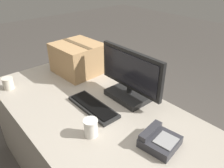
# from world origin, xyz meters

# --- Properties ---
(office_desk) EXTENTS (1.80, 0.90, 0.73)m
(office_desk) POSITION_xyz_m (0.00, 0.00, 0.37)
(office_desk) COLOR #A89E8E
(office_desk) RESTS_ON ground_plane
(monitor) EXTENTS (0.55, 0.24, 0.36)m
(monitor) POSITION_xyz_m (0.06, 0.29, 0.88)
(monitor) COLOR black
(monitor) RESTS_ON office_desk
(keyboard) EXTENTS (0.41, 0.14, 0.03)m
(keyboard) POSITION_xyz_m (0.00, -0.00, 0.75)
(keyboard) COLOR black
(keyboard) RESTS_ON office_desk
(desk_phone) EXTENTS (0.21, 0.21, 0.08)m
(desk_phone) POSITION_xyz_m (0.51, 0.07, 0.76)
(desk_phone) COLOR #2D2D33
(desk_phone) RESTS_ON office_desk
(paper_cup_left) EXTENTS (0.08, 0.08, 0.09)m
(paper_cup_left) POSITION_xyz_m (-0.65, -0.34, 0.78)
(paper_cup_left) COLOR beige
(paper_cup_left) RESTS_ON office_desk
(paper_cup_right) EXTENTS (0.08, 0.08, 0.11)m
(paper_cup_right) POSITION_xyz_m (0.21, -0.17, 0.79)
(paper_cup_right) COLOR white
(paper_cup_right) RESTS_ON office_desk
(cardboard_box) EXTENTS (0.40, 0.38, 0.27)m
(cardboard_box) POSITION_xyz_m (-0.54, 0.24, 0.86)
(cardboard_box) COLOR tan
(cardboard_box) RESTS_ON office_desk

